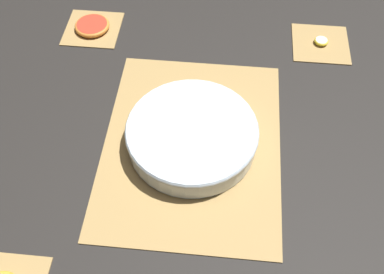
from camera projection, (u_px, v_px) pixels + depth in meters
name	position (u px, v px, depth m)	size (l,w,h in m)	color
ground_plane	(192.00, 145.00, 0.97)	(6.00, 6.00, 0.00)	black
bamboo_mat_center	(192.00, 144.00, 0.97)	(0.50, 0.38, 0.01)	#A8844C
coaster_mat_near_left	(93.00, 28.00, 1.19)	(0.14, 0.14, 0.01)	#A8844C
coaster_mat_far_left	(321.00, 43.00, 1.16)	(0.14, 0.14, 0.01)	#A8844C
fruit_salad_bowl	(192.00, 134.00, 0.94)	(0.28, 0.28, 0.05)	silver
banana_coin_single	(321.00, 41.00, 1.15)	(0.04, 0.04, 0.01)	#F7EFC6
grapefruit_slice	(92.00, 26.00, 1.19)	(0.09, 0.09, 0.01)	red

